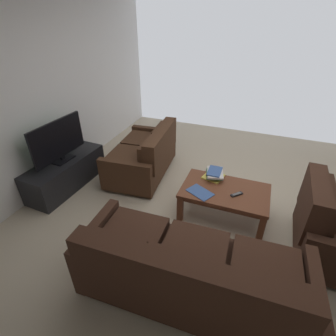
# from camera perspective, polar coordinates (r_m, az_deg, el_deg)

# --- Properties ---
(ground_plane) EXTENTS (5.25, 5.88, 0.01)m
(ground_plane) POSITION_cam_1_polar(r_m,az_deg,el_deg) (3.57, 11.05, -9.78)
(ground_plane) COLOR #B7A88E
(wall_right) EXTENTS (0.12, 5.88, 2.71)m
(wall_right) POSITION_cam_1_polar(r_m,az_deg,el_deg) (4.10, -26.64, 14.73)
(wall_right) COLOR silver
(wall_right) RESTS_ON ground
(sofa_main) EXTENTS (2.05, 0.87, 0.83)m
(sofa_main) POSITION_cam_1_polar(r_m,az_deg,el_deg) (2.42, 4.83, -22.45)
(sofa_main) COLOR black
(sofa_main) RESTS_ON ground
(loveseat_near) EXTENTS (0.93, 1.41, 0.81)m
(loveseat_near) POSITION_cam_1_polar(r_m,az_deg,el_deg) (4.12, -5.16, 2.84)
(loveseat_near) COLOR black
(loveseat_near) RESTS_ON ground
(coffee_table) EXTENTS (1.07, 0.66, 0.43)m
(coffee_table) POSITION_cam_1_polar(r_m,az_deg,el_deg) (3.31, 12.54, -5.64)
(coffee_table) COLOR brown
(coffee_table) RESTS_ON ground
(tv_stand) EXTENTS (0.52, 1.31, 0.46)m
(tv_stand) POSITION_cam_1_polar(r_m,az_deg,el_deg) (4.17, -21.80, -1.02)
(tv_stand) COLOR black
(tv_stand) RESTS_ON ground
(flat_tv) EXTENTS (0.21, 0.93, 0.60)m
(flat_tv) POSITION_cam_1_polar(r_m,az_deg,el_deg) (3.93, -23.35, 5.63)
(flat_tv) COLOR black
(flat_tv) RESTS_ON tv_stand
(book_stack) EXTENTS (0.30, 0.34, 0.10)m
(book_stack) POSITION_cam_1_polar(r_m,az_deg,el_deg) (3.45, 10.31, -1.30)
(book_stack) COLOR #E0CC4C
(book_stack) RESTS_ON coffee_table
(tv_remote) EXTENTS (0.14, 0.15, 0.02)m
(tv_remote) POSITION_cam_1_polar(r_m,az_deg,el_deg) (3.21, 15.09, -5.71)
(tv_remote) COLOR black
(tv_remote) RESTS_ON coffee_table
(loose_magazine) EXTENTS (0.37, 0.32, 0.01)m
(loose_magazine) POSITION_cam_1_polar(r_m,az_deg,el_deg) (3.17, 7.17, -5.40)
(loose_magazine) COLOR #385693
(loose_magazine) RESTS_ON coffee_table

